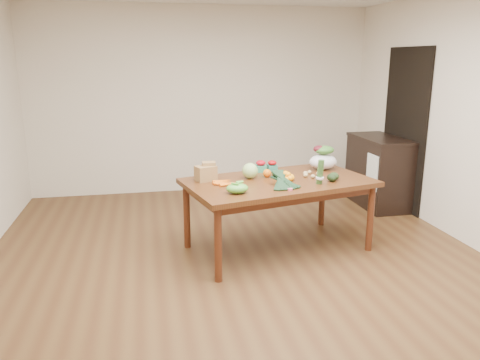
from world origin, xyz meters
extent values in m
plane|color=brown|center=(0.00, 0.00, 0.00)|extent=(6.00, 6.00, 0.00)
cube|color=silver|center=(0.00, 3.00, 1.35)|extent=(5.00, 0.02, 2.70)
cube|color=#532813|center=(0.46, 0.51, 0.38)|extent=(2.04, 1.43, 0.75)
cube|color=black|center=(2.48, 1.60, 1.05)|extent=(0.02, 1.00, 2.10)
cube|color=black|center=(2.22, 1.73, 0.47)|extent=(0.52, 1.02, 0.94)
cube|color=white|center=(1.96, 1.40, 0.55)|extent=(0.02, 0.28, 0.45)
sphere|color=#B8D77C|center=(0.19, 0.63, 0.83)|extent=(0.16, 0.16, 0.16)
sphere|color=orange|center=(0.38, 0.65, 0.79)|extent=(0.09, 0.09, 0.09)
sphere|color=orange|center=(0.46, 0.63, 0.79)|extent=(0.08, 0.08, 0.08)
sphere|color=#FFA40F|center=(0.56, 0.60, 0.79)|extent=(0.07, 0.07, 0.07)
ellipsoid|color=#63AA39|center=(-0.05, 0.12, 0.80)|extent=(0.21, 0.16, 0.09)
ellipsoid|color=tan|center=(0.77, 0.57, 0.77)|extent=(0.05, 0.04, 0.04)
ellipsoid|color=tan|center=(0.83, 0.51, 0.77)|extent=(0.05, 0.04, 0.04)
ellipsoid|color=tan|center=(0.86, 0.70, 0.77)|extent=(0.05, 0.04, 0.04)
ellipsoid|color=tan|center=(0.80, 0.65, 0.77)|extent=(0.05, 0.05, 0.04)
ellipsoid|color=tan|center=(0.93, 0.61, 0.77)|extent=(0.05, 0.05, 0.04)
ellipsoid|color=black|center=(0.97, 0.35, 0.79)|extent=(0.11, 0.13, 0.08)
ellipsoid|color=black|center=(1.02, 0.41, 0.79)|extent=(0.11, 0.13, 0.08)
camera|label=1|loc=(-0.85, -3.93, 1.95)|focal=35.00mm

